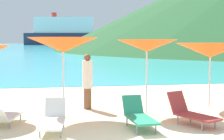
% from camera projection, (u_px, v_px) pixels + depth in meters
% --- Properties ---
extents(ground_plane, '(50.00, 100.00, 0.30)m').
position_uv_depth(ground_plane, '(85.00, 90.00, 16.15)').
color(ground_plane, beige).
extents(ocean_water, '(650.00, 440.00, 0.02)m').
position_uv_depth(ocean_water, '(55.00, 45.00, 232.13)').
color(ocean_water, '#38B7CC').
rests_on(ocean_water, ground_plane).
extents(umbrella_4, '(2.09, 2.09, 2.25)m').
position_uv_depth(umbrella_4, '(63.00, 45.00, 9.51)').
color(umbrella_4, silver).
rests_on(umbrella_4, ground_plane).
extents(umbrella_5, '(1.86, 1.86, 2.19)m').
position_uv_depth(umbrella_5, '(147.00, 46.00, 10.02)').
color(umbrella_5, silver).
rests_on(umbrella_5, ground_plane).
extents(umbrella_6, '(2.41, 2.41, 2.09)m').
position_uv_depth(umbrella_6, '(210.00, 50.00, 10.93)').
color(umbrella_6, silver).
rests_on(umbrella_6, ground_plane).
extents(lounge_chair_4, '(0.61, 1.52, 0.72)m').
position_uv_depth(lounge_chair_4, '(139.00, 115.00, 8.42)').
color(lounge_chair_4, '#268C66').
rests_on(lounge_chair_4, ground_plane).
extents(lounge_chair_6, '(0.94, 1.72, 0.57)m').
position_uv_depth(lounge_chair_6, '(3.00, 116.00, 8.60)').
color(lounge_chair_6, white).
rests_on(lounge_chair_6, ground_plane).
extents(lounge_chair_11, '(1.08, 1.52, 0.80)m').
position_uv_depth(lounge_chair_11, '(191.00, 112.00, 8.72)').
color(lounge_chair_11, '#A53333').
rests_on(lounge_chair_11, ground_plane).
extents(lounge_chair_13, '(0.68, 1.58, 0.70)m').
position_uv_depth(lounge_chair_13, '(53.00, 119.00, 8.13)').
color(lounge_chair_13, white).
rests_on(lounge_chair_13, ground_plane).
extents(beachgoer_0, '(0.33, 0.33, 1.74)m').
position_uv_depth(beachgoer_0, '(87.00, 80.00, 10.74)').
color(beachgoer_0, brown).
rests_on(beachgoer_0, ground_plane).
extents(cruise_ship, '(53.61, 17.70, 21.76)m').
position_uv_depth(cruise_ship, '(64.00, 33.00, 231.64)').
color(cruise_ship, '#262D47').
rests_on(cruise_ship, ocean_water).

